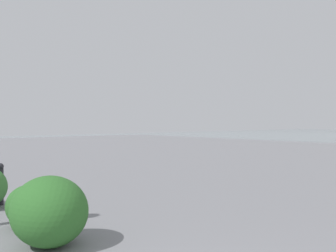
# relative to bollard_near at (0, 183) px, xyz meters

# --- Properties ---
(bollard_near) EXTENTS (0.13, 0.13, 0.80)m
(bollard_near) POSITION_rel_bollard_near_xyz_m (0.00, 0.00, 0.00)
(bollard_near) COLOR #232328
(bollard_near) RESTS_ON ground
(shrub_round) EXTENTS (0.75, 0.68, 0.64)m
(shrub_round) POSITION_rel_bollard_near_xyz_m (-1.86, 0.13, -0.10)
(shrub_round) COLOR #2D6628
(shrub_round) RESTS_ON ground
(shrub_wide) EXTENTS (1.06, 0.95, 0.90)m
(shrub_wide) POSITION_rel_bollard_near_xyz_m (-2.90, 0.26, 0.03)
(shrub_wide) COLOR #2D6628
(shrub_wide) RESTS_ON ground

